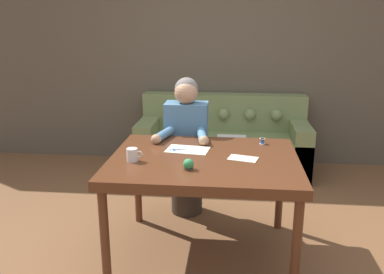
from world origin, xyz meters
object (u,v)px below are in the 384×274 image
scissors (179,150)px  thread_spool (262,141)px  couch (223,144)px  person (186,147)px  dining_table (204,167)px  mug (132,155)px  pin_cushion (188,165)px

scissors → thread_spool: thread_spool is taller
couch → thread_spool: size_ratio=42.19×
couch → scissors: (-0.29, -1.64, 0.46)m
person → couch: bearing=75.1°
dining_table → thread_spool: 0.57m
mug → dining_table: bearing=15.0°
dining_table → scissors: size_ratio=6.13×
scissors → person: bearing=90.6°
couch → person: bearing=-104.9°
couch → scissors: bearing=-100.0°
scissors → thread_spool: (0.63, 0.22, 0.02)m
thread_spool → dining_table: bearing=-139.7°
couch → pin_cushion: bearing=-94.9°
mug → thread_spool: size_ratio=2.51×
dining_table → pin_cushion: size_ratio=18.44×
dining_table → thread_spool: thread_spool is taller
dining_table → person: 0.71m
couch → person: size_ratio=1.54×
couch → scissors: size_ratio=8.84×
scissors → pin_cushion: size_ratio=3.01×
thread_spool → couch: bearing=103.4°
dining_table → thread_spool: bearing=40.3°
thread_spool → person: bearing=153.5°
person → scissors: bearing=-89.4°
couch → pin_cushion: (-0.17, -2.03, 0.49)m
dining_table → couch: (0.09, 1.78, -0.38)m
dining_table → person: person is taller
person → pin_cushion: size_ratio=17.20×
person → scissors: person is taller
dining_table → scissors: (-0.20, 0.14, 0.07)m
scissors → mug: (-0.28, -0.27, 0.04)m
thread_spool → pin_cushion: (-0.51, -0.61, 0.01)m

